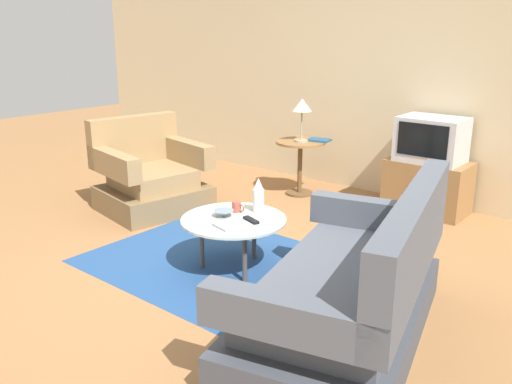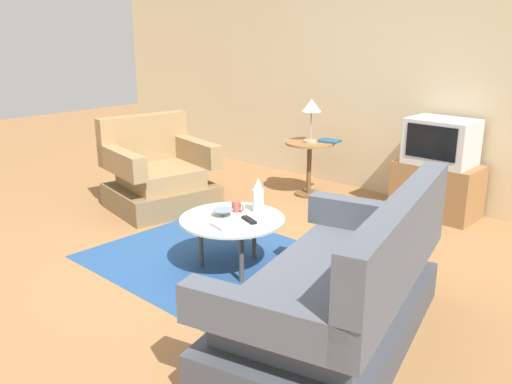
% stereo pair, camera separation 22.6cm
% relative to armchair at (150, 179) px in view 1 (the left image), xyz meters
% --- Properties ---
extents(ground_plane, '(16.00, 16.00, 0.00)m').
position_rel_armchair_xyz_m(ground_plane, '(1.47, -0.57, -0.31)').
color(ground_plane, olive).
extents(back_wall, '(9.00, 0.12, 2.70)m').
position_rel_armchair_xyz_m(back_wall, '(1.47, 2.00, 1.04)').
color(back_wall, '#CCB78E').
rests_on(back_wall, ground).
extents(area_rug, '(2.27, 1.53, 0.00)m').
position_rel_armchair_xyz_m(area_rug, '(1.59, -0.54, -0.31)').
color(area_rug, navy).
rests_on(area_rug, ground).
extents(armchair, '(1.00, 1.08, 0.90)m').
position_rel_armchair_xyz_m(armchair, '(0.00, 0.00, 0.00)').
color(armchair, brown).
rests_on(armchair, ground).
extents(couch, '(1.29, 1.87, 0.93)m').
position_rel_armchair_xyz_m(couch, '(2.76, -0.83, -0.01)').
color(couch, '#3E424B').
rests_on(couch, ground).
extents(coffee_table, '(0.78, 0.78, 0.40)m').
position_rel_armchair_xyz_m(coffee_table, '(1.59, -0.54, 0.06)').
color(coffee_table, '#B2C6C1').
rests_on(coffee_table, ground).
extents(side_table, '(0.53, 0.53, 0.59)m').
position_rel_armchair_xyz_m(side_table, '(0.87, 1.35, 0.12)').
color(side_table, olive).
rests_on(side_table, ground).
extents(tv_stand, '(0.77, 0.49, 0.51)m').
position_rel_armchair_xyz_m(tv_stand, '(2.17, 1.67, -0.05)').
color(tv_stand, olive).
rests_on(tv_stand, ground).
extents(television, '(0.60, 0.45, 0.43)m').
position_rel_armchair_xyz_m(television, '(2.17, 1.66, 0.42)').
color(television, '#B7B7BC').
rests_on(television, tv_stand).
extents(table_lamp, '(0.20, 0.20, 0.45)m').
position_rel_armchair_xyz_m(table_lamp, '(0.89, 1.33, 0.64)').
color(table_lamp, '#9E937A').
rests_on(table_lamp, side_table).
extents(vase, '(0.09, 0.09, 0.27)m').
position_rel_armchair_xyz_m(vase, '(1.64, -0.30, 0.22)').
color(vase, white).
rests_on(vase, coffee_table).
extents(mug, '(0.11, 0.07, 0.08)m').
position_rel_armchair_xyz_m(mug, '(1.51, -0.41, 0.13)').
color(mug, '#B74C3D').
rests_on(mug, coffee_table).
extents(bowl, '(0.16, 0.16, 0.05)m').
position_rel_armchair_xyz_m(bowl, '(1.51, -0.55, 0.12)').
color(bowl, slate).
rests_on(bowl, coffee_table).
extents(tv_remote_dark, '(0.16, 0.09, 0.02)m').
position_rel_armchair_xyz_m(tv_remote_dark, '(1.73, -0.50, 0.10)').
color(tv_remote_dark, black).
rests_on(tv_remote_dark, coffee_table).
extents(tv_remote_silver, '(0.18, 0.09, 0.02)m').
position_rel_armchair_xyz_m(tv_remote_silver, '(1.67, -0.74, 0.10)').
color(tv_remote_silver, '#B2B2B7').
rests_on(tv_remote_silver, coffee_table).
extents(book, '(0.25, 0.20, 0.02)m').
position_rel_armchair_xyz_m(book, '(1.02, 1.48, 0.29)').
color(book, navy).
rests_on(book, side_table).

